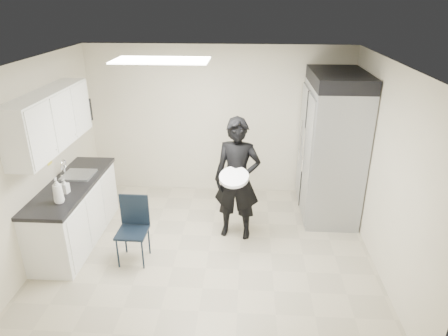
# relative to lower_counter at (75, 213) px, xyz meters

# --- Properties ---
(floor) EXTENTS (4.50, 4.50, 0.00)m
(floor) POSITION_rel_lower_counter_xyz_m (1.95, -0.20, -0.43)
(floor) COLOR tan
(floor) RESTS_ON ground
(ceiling) EXTENTS (4.50, 4.50, 0.00)m
(ceiling) POSITION_rel_lower_counter_xyz_m (1.95, -0.20, 2.17)
(ceiling) COLOR silver
(ceiling) RESTS_ON back_wall
(back_wall) EXTENTS (4.50, 0.00, 4.50)m
(back_wall) POSITION_rel_lower_counter_xyz_m (1.95, 1.80, 0.87)
(back_wall) COLOR beige
(back_wall) RESTS_ON floor
(left_wall) EXTENTS (0.00, 4.00, 4.00)m
(left_wall) POSITION_rel_lower_counter_xyz_m (-0.30, -0.20, 0.87)
(left_wall) COLOR beige
(left_wall) RESTS_ON floor
(right_wall) EXTENTS (0.00, 4.00, 4.00)m
(right_wall) POSITION_rel_lower_counter_xyz_m (4.20, -0.20, 0.87)
(right_wall) COLOR beige
(right_wall) RESTS_ON floor
(ceiling_panel) EXTENTS (1.20, 0.60, 0.02)m
(ceiling_panel) POSITION_rel_lower_counter_xyz_m (1.35, 0.20, 2.14)
(ceiling_panel) COLOR white
(ceiling_panel) RESTS_ON ceiling
(lower_counter) EXTENTS (0.60, 1.90, 0.86)m
(lower_counter) POSITION_rel_lower_counter_xyz_m (0.00, 0.00, 0.00)
(lower_counter) COLOR silver
(lower_counter) RESTS_ON floor
(countertop) EXTENTS (0.64, 1.95, 0.05)m
(countertop) POSITION_rel_lower_counter_xyz_m (0.00, 0.00, 0.46)
(countertop) COLOR black
(countertop) RESTS_ON lower_counter
(sink) EXTENTS (0.42, 0.40, 0.14)m
(sink) POSITION_rel_lower_counter_xyz_m (0.02, 0.25, 0.44)
(sink) COLOR gray
(sink) RESTS_ON countertop
(faucet) EXTENTS (0.02, 0.02, 0.24)m
(faucet) POSITION_rel_lower_counter_xyz_m (-0.18, 0.25, 0.59)
(faucet) COLOR silver
(faucet) RESTS_ON countertop
(upper_cabinets) EXTENTS (0.35, 1.80, 0.75)m
(upper_cabinets) POSITION_rel_lower_counter_xyz_m (-0.13, 0.00, 1.40)
(upper_cabinets) COLOR silver
(upper_cabinets) RESTS_ON left_wall
(towel_dispenser) EXTENTS (0.22, 0.30, 0.35)m
(towel_dispenser) POSITION_rel_lower_counter_xyz_m (-0.19, 1.15, 1.19)
(towel_dispenser) COLOR black
(towel_dispenser) RESTS_ON left_wall
(notice_sticker_left) EXTENTS (0.00, 0.12, 0.07)m
(notice_sticker_left) POSITION_rel_lower_counter_xyz_m (-0.29, -0.10, 0.79)
(notice_sticker_left) COLOR yellow
(notice_sticker_left) RESTS_ON left_wall
(notice_sticker_right) EXTENTS (0.00, 0.12, 0.07)m
(notice_sticker_right) POSITION_rel_lower_counter_xyz_m (-0.29, 0.10, 0.75)
(notice_sticker_right) COLOR yellow
(notice_sticker_right) RESTS_ON left_wall
(commercial_fridge) EXTENTS (0.80, 1.35, 2.10)m
(commercial_fridge) POSITION_rel_lower_counter_xyz_m (3.78, 1.07, 0.62)
(commercial_fridge) COLOR gray
(commercial_fridge) RESTS_ON floor
(fridge_compressor) EXTENTS (0.80, 1.35, 0.20)m
(fridge_compressor) POSITION_rel_lower_counter_xyz_m (3.78, 1.07, 1.77)
(fridge_compressor) COLOR black
(fridge_compressor) RESTS_ON commercial_fridge
(folding_chair) EXTENTS (0.40, 0.40, 0.88)m
(folding_chair) POSITION_rel_lower_counter_xyz_m (0.97, -0.47, 0.01)
(folding_chair) COLOR black
(folding_chair) RESTS_ON floor
(man_tuxedo) EXTENTS (0.72, 0.54, 1.81)m
(man_tuxedo) POSITION_rel_lower_counter_xyz_m (2.33, 0.27, 0.48)
(man_tuxedo) COLOR black
(man_tuxedo) RESTS_ON floor
(bucket_lid) EXTENTS (0.46, 0.46, 0.05)m
(bucket_lid) POSITION_rel_lower_counter_xyz_m (2.29, 0.02, 0.63)
(bucket_lid) COLOR white
(bucket_lid) RESTS_ON man_tuxedo
(soap_bottle_a) EXTENTS (0.17, 0.17, 0.34)m
(soap_bottle_a) POSITION_rel_lower_counter_xyz_m (0.10, -0.55, 0.65)
(soap_bottle_a) COLOR white
(soap_bottle_a) RESTS_ON countertop
(soap_bottle_b) EXTENTS (0.10, 0.11, 0.20)m
(soap_bottle_b) POSITION_rel_lower_counter_xyz_m (0.06, -0.29, 0.58)
(soap_bottle_b) COLOR #A1A2AD
(soap_bottle_b) RESTS_ON countertop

